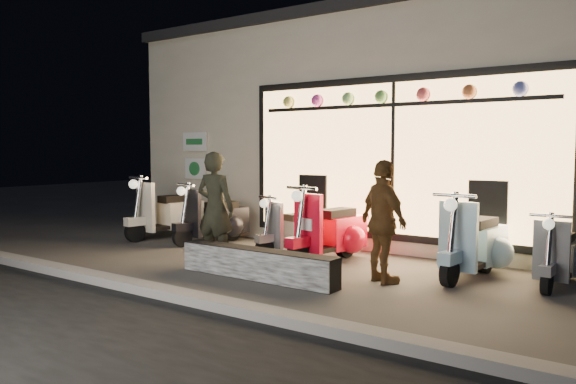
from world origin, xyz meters
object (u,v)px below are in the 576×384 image
Objects in this scene: man at (215,208)px; scooter_silver at (298,230)px; scooter_red at (334,231)px; woman at (383,222)px; graffiti_barrier at (258,264)px.

scooter_silver is at bearing -116.82° from man.
scooter_red is at bearing -142.67° from man.
scooter_red is 1.85m from man.
scooter_red is at bearing -4.21° from woman.
man reaches higher than woman.
scooter_red is at bearing 84.38° from graffiti_barrier.
scooter_silver is 0.77× the size of man.
man is at bearing -91.30° from scooter_silver.
graffiti_barrier is 1.51× the size of woman.
man is at bearing -125.14° from scooter_red.
man is 2.56m from woman.
woman is (2.53, 0.37, -0.05)m from man.
graffiti_barrier is at bearing 152.05° from man.
scooter_silver is 0.82× the size of woman.
woman reaches higher than scooter_silver.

